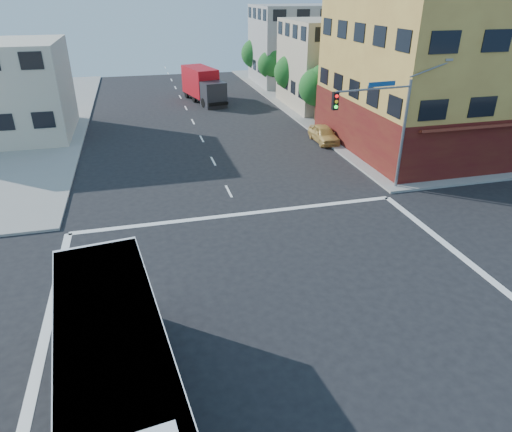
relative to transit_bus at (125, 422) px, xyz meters
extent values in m
plane|color=black|center=(6.33, 5.27, -1.94)|extent=(120.00, 120.00, 0.00)
cube|color=gray|center=(41.33, 40.27, -1.87)|extent=(50.00, 50.00, 0.15)
cube|color=gold|center=(26.33, 23.77, 5.06)|extent=(18.00, 15.00, 14.00)
cube|color=#581F14|center=(26.33, 23.77, 0.06)|extent=(18.09, 15.08, 4.00)
cube|color=tan|center=(23.33, 39.27, 2.56)|extent=(12.00, 10.00, 9.00)
cube|color=gray|center=(23.33, 53.27, 3.06)|extent=(12.00, 10.00, 10.00)
cylinder|color=gray|center=(17.13, 16.07, 1.56)|extent=(0.18, 0.18, 7.00)
cylinder|color=gray|center=(14.63, 15.82, 4.66)|extent=(5.01, 0.62, 0.12)
cube|color=black|center=(12.13, 15.57, 4.16)|extent=(0.32, 0.30, 1.00)
sphere|color=#FF0C0C|center=(12.13, 15.40, 4.46)|extent=(0.20, 0.20, 0.20)
sphere|color=yellow|center=(12.13, 15.40, 4.16)|extent=(0.20, 0.20, 0.20)
sphere|color=#19FF33|center=(12.13, 15.40, 3.86)|extent=(0.20, 0.20, 0.20)
cube|color=navy|center=(15.13, 15.87, 4.91)|extent=(1.80, 0.22, 0.28)
cube|color=gray|center=(19.63, 16.32, 6.06)|extent=(0.50, 0.22, 0.14)
cylinder|color=#3C2415|center=(18.13, 33.27, -0.98)|extent=(0.28, 0.28, 1.92)
sphere|color=#18561F|center=(18.13, 33.27, 1.42)|extent=(3.60, 3.60, 3.60)
sphere|color=#18561F|center=(18.53, 32.97, 2.32)|extent=(2.52, 2.52, 2.52)
cylinder|color=#3C2415|center=(18.13, 41.27, -0.95)|extent=(0.28, 0.28, 1.99)
sphere|color=#18561F|center=(18.13, 41.27, 1.57)|extent=(3.80, 3.80, 3.80)
sphere|color=#18561F|center=(18.53, 40.97, 2.52)|extent=(2.66, 2.66, 2.66)
cylinder|color=#3C2415|center=(18.13, 49.27, -1.00)|extent=(0.28, 0.28, 1.89)
sphere|color=#18561F|center=(18.13, 49.27, 1.31)|extent=(3.40, 3.40, 3.40)
sphere|color=#18561F|center=(18.53, 48.97, 2.16)|extent=(2.38, 2.38, 2.38)
cylinder|color=#3C2415|center=(18.13, 57.27, -0.93)|extent=(0.28, 0.28, 2.03)
sphere|color=#18561F|center=(18.13, 57.27, 1.69)|extent=(4.00, 4.00, 4.00)
sphere|color=#18561F|center=(18.53, 56.97, 2.69)|extent=(2.80, 2.80, 2.80)
cube|color=white|center=(0.00, 0.02, 0.04)|extent=(4.49, 13.66, 3.18)
cube|color=black|center=(0.00, 0.02, 0.23)|extent=(4.49, 13.26, 1.40)
cube|color=black|center=(-0.82, 6.61, 0.12)|extent=(2.61, 0.39, 1.51)
cube|color=#E5590C|center=(-0.83, 6.64, 1.24)|extent=(2.13, 0.32, 0.31)
cube|color=white|center=(0.00, 0.02, 1.56)|extent=(4.40, 13.38, 0.13)
cylinder|color=black|center=(-1.86, 4.11, -1.36)|extent=(0.48, 1.19, 1.16)
cylinder|color=#99999E|center=(-2.01, 4.09, -1.36)|extent=(0.12, 0.58, 0.58)
cylinder|color=black|center=(0.79, 4.45, -1.36)|extent=(0.48, 1.19, 1.16)
cylinder|color=#99999E|center=(0.95, 4.46, -1.36)|extent=(0.12, 0.58, 0.58)
cube|color=#242429|center=(9.43, 42.08, -0.60)|extent=(2.83, 2.75, 2.70)
cube|color=black|center=(9.65, 41.12, -0.18)|extent=(2.14, 0.56, 1.04)
cube|color=#B00D16|center=(8.56, 45.92, 0.23)|extent=(3.71, 6.21, 3.11)
cube|color=black|center=(8.83, 44.71, -1.37)|extent=(4.06, 8.60, 0.31)
cylinder|color=black|center=(8.32, 42.04, -1.43)|extent=(0.51, 1.08, 1.04)
cylinder|color=black|center=(10.44, 42.52, -1.43)|extent=(0.51, 1.08, 1.04)
cylinder|color=black|center=(7.65, 44.97, -1.43)|extent=(0.51, 1.08, 1.04)
cylinder|color=black|center=(9.78, 45.46, -1.43)|extent=(0.51, 1.08, 1.04)
cylinder|color=black|center=(7.08, 47.50, -1.43)|extent=(0.51, 1.08, 1.04)
cylinder|color=black|center=(9.20, 47.98, -1.43)|extent=(0.51, 1.08, 1.04)
imported|color=#D9AE56|center=(16.34, 26.75, -1.24)|extent=(1.70, 4.15, 1.41)
camera|label=1|loc=(1.23, -8.59, 9.85)|focal=32.00mm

